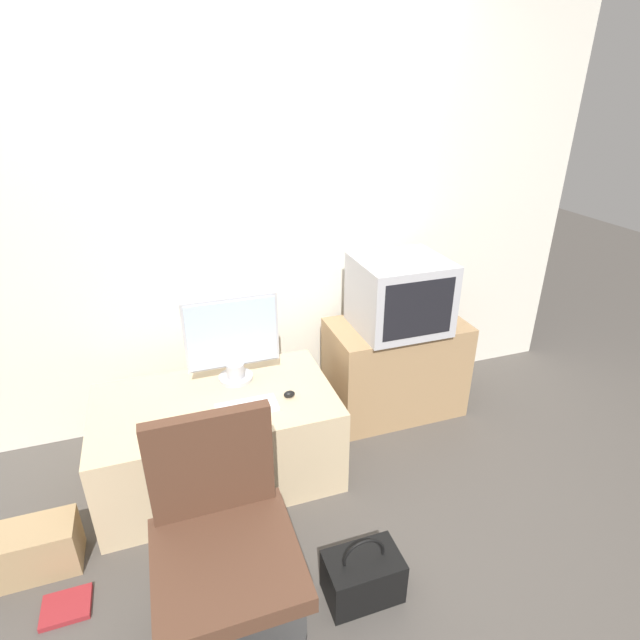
# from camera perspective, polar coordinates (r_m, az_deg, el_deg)

# --- Properties ---
(ground_plane) EXTENTS (12.00, 12.00, 0.00)m
(ground_plane) POSITION_cam_1_polar(r_m,az_deg,el_deg) (2.42, -0.45, -26.57)
(ground_plane) COLOR #4C4742
(wall_back) EXTENTS (4.40, 0.05, 2.60)m
(wall_back) POSITION_cam_1_polar(r_m,az_deg,el_deg) (2.84, -9.25, 12.81)
(wall_back) COLOR silver
(wall_back) RESTS_ON ground_plane
(desk) EXTENTS (1.19, 0.68, 0.48)m
(desk) POSITION_cam_1_polar(r_m,az_deg,el_deg) (2.71, -11.51, -13.09)
(desk) COLOR #CCB289
(desk) RESTS_ON ground_plane
(side_stand) EXTENTS (0.82, 0.46, 0.60)m
(side_stand) POSITION_cam_1_polar(r_m,az_deg,el_deg) (3.16, 8.56, -5.38)
(side_stand) COLOR #A37F56
(side_stand) RESTS_ON ground_plane
(main_monitor) EXTENTS (0.48, 0.18, 0.47)m
(main_monitor) POSITION_cam_1_polar(r_m,az_deg,el_deg) (2.60, -9.95, -2.28)
(main_monitor) COLOR #B2B2B7
(main_monitor) RESTS_ON desk
(keyboard) EXTENTS (0.30, 0.14, 0.01)m
(keyboard) POSITION_cam_1_polar(r_m,az_deg,el_deg) (2.48, -8.34, -9.84)
(keyboard) COLOR white
(keyboard) RESTS_ON desk
(mouse) EXTENTS (0.06, 0.04, 0.04)m
(mouse) POSITION_cam_1_polar(r_m,az_deg,el_deg) (2.53, -3.52, -8.46)
(mouse) COLOR black
(mouse) RESTS_ON desk
(crt_tv) EXTENTS (0.50, 0.46, 0.42)m
(crt_tv) POSITION_cam_1_polar(r_m,az_deg,el_deg) (2.90, 9.11, 2.91)
(crt_tv) COLOR #B7B7BC
(crt_tv) RESTS_ON side_stand
(office_chair) EXTENTS (0.56, 0.56, 0.87)m
(office_chair) POSITION_cam_1_polar(r_m,az_deg,el_deg) (2.03, -10.83, -24.82)
(office_chair) COLOR #333333
(office_chair) RESTS_ON ground_plane
(cardboard_box_lower) EXTENTS (0.34, 0.20, 0.23)m
(cardboard_box_lower) POSITION_cam_1_polar(r_m,az_deg,el_deg) (2.64, -29.67, -21.77)
(cardboard_box_lower) COLOR #A3845B
(cardboard_box_lower) RESTS_ON ground_plane
(handbag) EXTENTS (0.31, 0.19, 0.31)m
(handbag) POSITION_cam_1_polar(r_m,az_deg,el_deg) (2.28, 4.91, -27.11)
(handbag) COLOR black
(handbag) RESTS_ON ground_plane
(book) EXTENTS (0.19, 0.15, 0.02)m
(book) POSITION_cam_1_polar(r_m,az_deg,el_deg) (2.52, -27.00, -27.19)
(book) COLOR maroon
(book) RESTS_ON ground_plane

